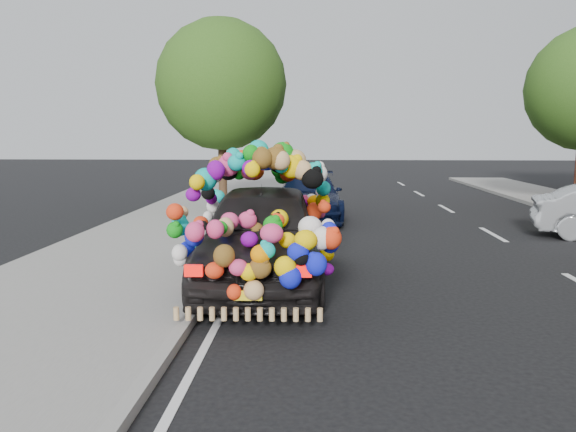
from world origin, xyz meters
The scene contains 6 objects.
ground centered at (0.00, 0.00, 0.00)m, with size 100.00×100.00×0.00m, color black.
sidewalk centered at (-4.30, 0.00, 0.06)m, with size 4.00×60.00×0.12m, color gray.
kerb centered at (-2.35, 0.00, 0.07)m, with size 0.15×60.00×0.13m, color gray.
tree_near_sidewalk centered at (-3.80, 9.50, 4.02)m, with size 4.20×4.20×6.13m.
plush_art_car centered at (-1.61, 0.16, 1.18)m, with size 2.40×5.04×2.28m.
navy_sedan centered at (-0.94, 7.42, 0.66)m, with size 1.86×4.57×1.33m, color black.
Camera 1 is at (-0.76, -8.77, 2.37)m, focal length 35.00 mm.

